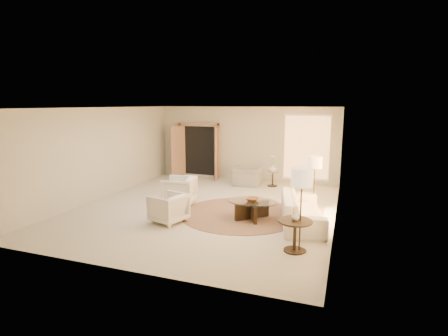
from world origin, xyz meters
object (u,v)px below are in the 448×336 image
(sofa, at_px, (302,209))
(side_vase, at_px, (273,168))
(end_table, at_px, (295,230))
(end_vase, at_px, (295,217))
(accent_chair, at_px, (247,174))
(floor_lamp_near, at_px, (315,165))
(side_table, at_px, (273,177))
(floor_lamp_far, at_px, (302,181))
(armchair_right, at_px, (168,207))
(armchair_left, at_px, (179,189))
(bowl, at_px, (252,199))
(coffee_table, at_px, (252,208))

(sofa, xyz_separation_m, side_vase, (-1.49, 3.63, 0.31))
(end_table, distance_m, end_vase, 0.28)
(accent_chair, height_order, floor_lamp_near, floor_lamp_near)
(side_table, distance_m, floor_lamp_near, 3.19)
(side_vase, bearing_deg, floor_lamp_far, -72.80)
(sofa, bearing_deg, side_table, 10.55)
(armchair_right, bearing_deg, side_vase, 177.37)
(armchair_left, bearing_deg, side_vase, 136.54)
(accent_chair, relative_size, end_vase, 5.91)
(side_table, bearing_deg, end_table, -73.77)
(end_table, height_order, floor_lamp_near, floor_lamp_near)
(armchair_left, relative_size, side_table, 1.66)
(sofa, height_order, side_vase, side_vase)
(side_table, height_order, floor_lamp_near, floor_lamp_near)
(end_table, bearing_deg, floor_lamp_far, 9.63)
(armchair_right, height_order, accent_chair, accent_chair)
(end_vase, height_order, side_vase, end_vase)
(accent_chair, bearing_deg, armchair_left, 65.92)
(side_vase, bearing_deg, end_table, -73.77)
(sofa, distance_m, floor_lamp_far, 2.06)
(end_vase, bearing_deg, accent_chair, 115.34)
(accent_chair, distance_m, floor_lamp_near, 3.57)
(armchair_right, bearing_deg, side_table, 177.37)
(armchair_right, bearing_deg, bowl, 132.82)
(accent_chair, bearing_deg, sofa, 123.08)
(side_table, xyz_separation_m, bowl, (0.25, -3.74, 0.19))
(bowl, bearing_deg, coffee_table, 0.00)
(accent_chair, xyz_separation_m, end_table, (2.46, -5.19, 0.01))
(sofa, distance_m, side_vase, 3.94)
(floor_lamp_near, relative_size, floor_lamp_far, 0.90)
(armchair_left, height_order, end_table, armchair_left)
(side_table, distance_m, side_vase, 0.33)
(end_vase, bearing_deg, floor_lamp_near, 88.10)
(armchair_left, distance_m, side_table, 3.79)
(floor_lamp_near, distance_m, end_vase, 2.90)
(coffee_table, distance_m, floor_lamp_near, 2.10)
(armchair_left, bearing_deg, accent_chair, 147.93)
(armchair_left, xyz_separation_m, end_vase, (3.68, -2.24, 0.28))
(floor_lamp_far, height_order, end_vase, floor_lamp_far)
(accent_chair, relative_size, end_table, 1.46)
(coffee_table, height_order, end_vase, end_vase)
(coffee_table, bearing_deg, side_table, 93.82)
(armchair_left, height_order, armchair_right, armchair_left)
(armchair_right, distance_m, accent_chair, 4.53)
(armchair_right, relative_size, bowl, 2.28)
(floor_lamp_near, bearing_deg, end_table, -91.90)
(armchair_right, distance_m, side_table, 4.94)
(coffee_table, height_order, floor_lamp_near, floor_lamp_near)
(armchair_right, xyz_separation_m, end_vase, (3.22, -0.73, 0.33))
(side_table, bearing_deg, armchair_left, -123.88)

